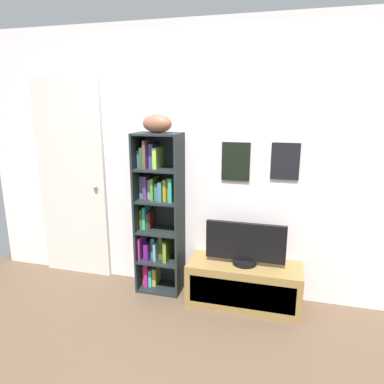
{
  "coord_description": "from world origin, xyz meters",
  "views": [
    {
      "loc": [
        0.71,
        -2.07,
        1.83
      ],
      "look_at": [
        -0.08,
        0.85,
        1.07
      ],
      "focal_mm": 32.54,
      "sensor_mm": 36.0,
      "label": 1
    }
  ],
  "objects_px": {
    "bookshelf": "(157,213)",
    "tv_stand": "(244,284)",
    "television": "(245,244)",
    "door": "(72,181)",
    "football": "(157,123)"
  },
  "relations": [
    {
      "from": "television",
      "to": "door",
      "type": "xyz_separation_m",
      "value": [
        -1.87,
        0.18,
        0.44
      ]
    },
    {
      "from": "football",
      "to": "tv_stand",
      "type": "height_order",
      "value": "football"
    },
    {
      "from": "football",
      "to": "door",
      "type": "distance_m",
      "value": 1.2
    },
    {
      "from": "tv_stand",
      "to": "door",
      "type": "height_order",
      "value": "door"
    },
    {
      "from": "bookshelf",
      "to": "tv_stand",
      "type": "relative_size",
      "value": 1.52
    },
    {
      "from": "football",
      "to": "television",
      "type": "xyz_separation_m",
      "value": [
        0.85,
        -0.06,
        -1.06
      ]
    },
    {
      "from": "football",
      "to": "tv_stand",
      "type": "xyz_separation_m",
      "value": [
        0.85,
        -0.06,
        -1.46
      ]
    },
    {
      "from": "tv_stand",
      "to": "television",
      "type": "relative_size",
      "value": 1.44
    },
    {
      "from": "bookshelf",
      "to": "football",
      "type": "height_order",
      "value": "football"
    },
    {
      "from": "football",
      "to": "door",
      "type": "bearing_deg",
      "value": 173.1
    },
    {
      "from": "tv_stand",
      "to": "door",
      "type": "xyz_separation_m",
      "value": [
        -1.87,
        0.18,
        0.84
      ]
    },
    {
      "from": "bookshelf",
      "to": "television",
      "type": "relative_size",
      "value": 2.18
    },
    {
      "from": "football",
      "to": "door",
      "type": "height_order",
      "value": "door"
    },
    {
      "from": "television",
      "to": "door",
      "type": "distance_m",
      "value": 1.93
    },
    {
      "from": "bookshelf",
      "to": "television",
      "type": "height_order",
      "value": "bookshelf"
    }
  ]
}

